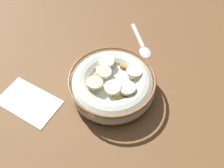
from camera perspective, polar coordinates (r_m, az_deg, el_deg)
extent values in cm
cube|color=brown|center=(60.10, 0.00, -2.26)|extent=(138.42, 138.42, 2.00)
cylinder|color=beige|center=(59.03, 0.00, -1.55)|extent=(10.56, 10.56, 0.60)
torus|color=beige|center=(57.21, 0.00, -0.28)|extent=(19.21, 19.21, 5.06)
torus|color=brown|center=(55.42, 0.00, 1.08)|extent=(19.23, 19.23, 0.60)
cylinder|color=white|center=(56.44, 0.00, 0.29)|extent=(16.17, 16.17, 0.40)
cube|color=#B78947|center=(60.18, -1.34, 5.65)|extent=(2.25, 2.28, 0.94)
cube|color=#AD7F42|center=(59.19, -0.58, 4.65)|extent=(1.82, 1.87, 0.86)
cube|color=tan|center=(54.23, 2.68, -2.11)|extent=(2.06, 2.09, 0.85)
cube|color=tan|center=(56.01, -6.45, 0.03)|extent=(1.65, 1.70, 0.85)
cube|color=tan|center=(58.97, -5.01, 4.20)|extent=(2.10, 2.09, 0.76)
cube|color=#AD7F42|center=(59.68, 3.84, 5.07)|extent=(2.22, 2.25, 0.91)
cube|color=#AD7F42|center=(58.60, -3.12, 3.73)|extent=(1.96, 1.96, 0.75)
cube|color=tan|center=(53.27, 1.37, -3.48)|extent=(1.99, 2.04, 0.90)
cube|color=#B78947|center=(57.83, 4.32, 2.92)|extent=(2.29, 2.29, 0.75)
cube|color=tan|center=(60.32, 1.50, 5.96)|extent=(2.28, 2.26, 0.88)
cube|color=tan|center=(55.32, -4.35, -0.31)|extent=(1.98, 1.97, 0.74)
cube|color=#B78947|center=(56.90, 5.01, 1.73)|extent=(2.32, 2.35, 0.96)
cube|color=#AD7F42|center=(58.72, 2.73, 4.10)|extent=(1.93, 1.98, 0.90)
cube|color=#B78947|center=(56.27, -3.71, 1.09)|extent=(2.33, 2.33, 0.84)
cylinder|color=#F9EFC6|center=(53.66, 3.43, -0.91)|extent=(4.72, 4.74, 0.95)
cylinder|color=#F4EABC|center=(56.53, -1.89, 2.78)|extent=(4.93, 4.88, 1.47)
cylinder|color=beige|center=(54.19, -3.87, 0.24)|extent=(3.58, 3.61, 1.14)
cylinder|color=#F9EFC6|center=(56.61, 4.93, 2.73)|extent=(4.39, 4.39, 1.47)
cylinder|color=#F9EFC6|center=(58.47, -1.19, 4.90)|extent=(4.99, 4.98, 1.10)
cylinder|color=#F9EFC6|center=(53.42, 0.17, -0.76)|extent=(4.58, 4.61, 1.19)
ellipsoid|color=silver|center=(67.27, 7.46, 7.12)|extent=(4.46, 5.08, 0.80)
cube|color=silver|center=(71.87, 5.68, 10.82)|extent=(4.85, 8.85, 0.36)
cube|color=silver|center=(60.53, -17.95, -3.75)|extent=(15.59, 12.30, 0.30)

